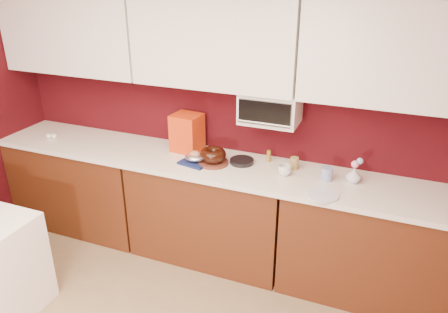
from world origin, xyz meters
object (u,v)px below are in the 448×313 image
object	(u,v)px
bundt_cake	(213,155)
foil_ham_nest	(195,157)
pandoro_box	(187,133)
toaster_oven	(270,107)
coffee_mug	(285,169)
flower_vase	(354,174)
blue_jar	(327,174)

from	to	relation	value
bundt_cake	foil_ham_nest	bearing A→B (deg)	-162.87
pandoro_box	toaster_oven	bearing A→B (deg)	6.14
toaster_oven	bundt_cake	world-z (taller)	toaster_oven
bundt_cake	foil_ham_nest	xyz separation A→B (m)	(-0.14, -0.04, -0.03)
pandoro_box	coffee_mug	world-z (taller)	pandoro_box
pandoro_box	flower_vase	bearing A→B (deg)	2.09
toaster_oven	bundt_cake	xyz separation A→B (m)	(-0.41, -0.18, -0.39)
toaster_oven	pandoro_box	xyz separation A→B (m)	(-0.73, -0.01, -0.31)
foil_ham_nest	coffee_mug	size ratio (longest dim) A/B	1.74
foil_ham_nest	pandoro_box	distance (m)	0.30
bundt_cake	foil_ham_nest	distance (m)	0.15
coffee_mug	blue_jar	world-z (taller)	blue_jar
toaster_oven	foil_ham_nest	world-z (taller)	toaster_oven
pandoro_box	coffee_mug	distance (m)	0.93
foil_ham_nest	blue_jar	world-z (taller)	blue_jar
bundt_cake	flower_vase	bearing A→B (deg)	4.63
toaster_oven	pandoro_box	size ratio (longest dim) A/B	1.39
bundt_cake	blue_jar	world-z (taller)	bundt_cake
foil_ham_nest	coffee_mug	xyz separation A→B (m)	(0.73, 0.06, -0.01)
bundt_cake	flower_vase	world-z (taller)	flower_vase
bundt_cake	foil_ham_nest	world-z (taller)	bundt_cake
toaster_oven	blue_jar	xyz separation A→B (m)	(0.49, -0.13, -0.42)
toaster_oven	blue_jar	bearing A→B (deg)	-15.09
toaster_oven	bundt_cake	bearing A→B (deg)	-155.95
foil_ham_nest	blue_jar	bearing A→B (deg)	5.07
toaster_oven	flower_vase	distance (m)	0.80
pandoro_box	coffee_mug	size ratio (longest dim) A/B	3.30
coffee_mug	blue_jar	bearing A→B (deg)	6.13
toaster_oven	coffee_mug	world-z (taller)	toaster_oven
bundt_cake	coffee_mug	world-z (taller)	bundt_cake
foil_ham_nest	bundt_cake	bearing A→B (deg)	17.13
bundt_cake	blue_jar	distance (m)	0.90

